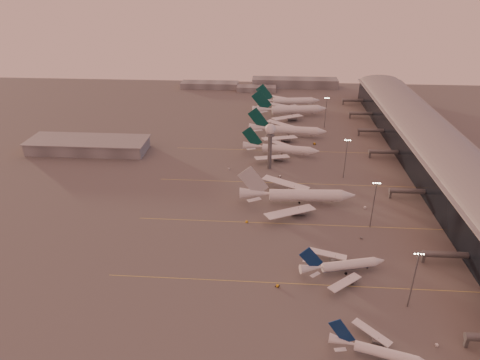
{
  "coord_description": "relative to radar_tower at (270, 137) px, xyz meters",
  "views": [
    {
      "loc": [
        3.96,
        -126.59,
        113.8
      ],
      "look_at": [
        -10.76,
        81.01,
        10.5
      ],
      "focal_mm": 32.0,
      "sensor_mm": 36.0,
      "label": 1
    }
  ],
  "objects": [
    {
      "name": "gsv_tug_far",
      "position": [
        6.61,
        -12.07,
        -20.48
      ],
      "size": [
        2.82,
        3.62,
        0.91
      ],
      "color": "silver",
      "rests_on": "ground"
    },
    {
      "name": "widebody_white",
      "position": [
        15.53,
        -44.33,
        -17.13
      ],
      "size": [
        62.69,
        50.14,
        22.04
      ],
      "color": "white",
      "rests_on": "ground"
    },
    {
      "name": "narrowbody_near",
      "position": [
        36.5,
        -145.09,
        -18.36
      ],
      "size": [
        31.98,
        25.18,
        12.78
      ],
      "color": "white",
      "rests_on": "ground"
    },
    {
      "name": "gsv_tug_mid",
      "position": [
        4.38,
        -112.42,
        -20.49
      ],
      "size": [
        3.62,
        3.03,
        0.89
      ],
      "color": "gold",
      "rests_on": "ground"
    },
    {
      "name": "gsv_catering_a",
      "position": [
        57.68,
        -138.54,
        -19.15
      ],
      "size": [
        4.47,
        2.26,
        3.6
      ],
      "color": "silver",
      "rests_on": "ground"
    },
    {
      "name": "taxiway_markings",
      "position": [
        25.0,
        -64.0,
        -20.94
      ],
      "size": [
        180.0,
        185.25,
        0.02
      ],
      "color": "#EBD753",
      "rests_on": "ground"
    },
    {
      "name": "mast_d",
      "position": [
        43.0,
        80.0,
        -7.21
      ],
      "size": [
        3.6,
        0.56,
        25.0
      ],
      "color": "slate",
      "rests_on": "ground"
    },
    {
      "name": "mast_b",
      "position": [
        50.0,
        -65.0,
        -7.21
      ],
      "size": [
        3.6,
        0.56,
        25.0
      ],
      "color": "slate",
      "rests_on": "ground"
    },
    {
      "name": "distant_horizon",
      "position": [
        -2.38,
        205.14,
        -17.06
      ],
      "size": [
        165.0,
        37.5,
        9.0
      ],
      "color": "slate",
      "rests_on": "ground"
    },
    {
      "name": "greentail_c",
      "position": [
        16.75,
        108.43,
        -16.76
      ],
      "size": [
        65.0,
        52.11,
        23.73
      ],
      "color": "white",
      "rests_on": "ground"
    },
    {
      "name": "gsv_truck_d",
      "position": [
        -25.23,
        -3.31,
        -20.0
      ],
      "size": [
        3.38,
        4.91,
        1.87
      ],
      "color": "silver",
      "rests_on": "ground"
    },
    {
      "name": "hangar",
      "position": [
        -125.0,
        20.0,
        -16.63
      ],
      "size": [
        82.0,
        27.0,
        8.5
      ],
      "color": "slate",
      "rests_on": "ground"
    },
    {
      "name": "radar_tower",
      "position": [
        0.0,
        0.0,
        0.0
      ],
      "size": [
        6.4,
        6.4,
        31.1
      ],
      "color": "slate",
      "rests_on": "ground"
    },
    {
      "name": "mast_c",
      "position": [
        45.0,
        -10.0,
        -7.21
      ],
      "size": [
        3.6,
        0.56,
        25.0
      ],
      "color": "slate",
      "rests_on": "ground"
    },
    {
      "name": "gsv_truck_c",
      "position": [
        -10.19,
        -65.2,
        -19.95
      ],
      "size": [
        4.96,
        4.22,
        1.96
      ],
      "color": "gold",
      "rests_on": "ground"
    },
    {
      "name": "greentail_b",
      "position": [
        13.19,
        58.51,
        -17.15
      ],
      "size": [
        59.21,
        47.68,
        21.5
      ],
      "color": "white",
      "rests_on": "ground"
    },
    {
      "name": "gsv_catering_b",
      "position": [
        51.19,
        -46.98,
        -18.81
      ],
      "size": [
        5.34,
        2.72,
        4.29
      ],
      "color": "silver",
      "rests_on": "ground"
    },
    {
      "name": "greentail_d",
      "position": [
        16.15,
        136.81,
        -17.17
      ],
      "size": [
        58.63,
        47.04,
        21.37
      ],
      "color": "white",
      "rests_on": "ground"
    },
    {
      "name": "gsv_truck_b",
      "position": [
        44.27,
        -75.82,
        -19.99
      ],
      "size": [
        4.67,
        1.8,
        1.88
      ],
      "color": "slate",
      "rests_on": "ground"
    },
    {
      "name": "narrowbody_mid",
      "position": [
        31.27,
        -101.47,
        -17.96
      ],
      "size": [
        37.14,
        29.28,
        14.78
      ],
      "color": "white",
      "rests_on": "ground"
    },
    {
      "name": "greentail_a",
      "position": [
        7.67,
        22.18,
        -17.59
      ],
      "size": [
        52.28,
        42.01,
        19.02
      ],
      "color": "white",
      "rests_on": "ground"
    },
    {
      "name": "terminal",
      "position": [
        102.88,
        -9.91,
        -10.43
      ],
      "size": [
        57.0,
        362.0,
        23.04
      ],
      "color": "black",
      "rests_on": "ground"
    },
    {
      "name": "ground",
      "position": [
        -5.0,
        -120.0,
        -20.95
      ],
      "size": [
        700.0,
        700.0,
        0.0
      ],
      "primitive_type": "plane",
      "color": "#535151",
      "rests_on": "ground"
    },
    {
      "name": "mast_a",
      "position": [
        53.0,
        -120.0,
        -7.21
      ],
      "size": [
        3.6,
        0.56,
        25.0
      ],
      "color": "slate",
      "rests_on": "ground"
    },
    {
      "name": "gsv_tug_hangar",
      "position": [
        32.19,
        43.31,
        -20.36
      ],
      "size": [
        4.17,
        2.72,
        1.14
      ],
      "color": "gold",
      "rests_on": "ground"
    }
  ]
}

